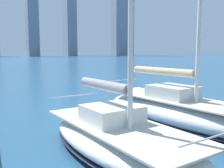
% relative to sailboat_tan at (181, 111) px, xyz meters
% --- Properties ---
extents(city_skyline, '(177.24, 20.61, 45.28)m').
position_rel_sailboat_tan_xyz_m(city_skyline, '(-6.43, -153.08, 16.49)').
color(city_skyline, gray).
rests_on(city_skyline, ground).
extents(sailboat_tan, '(4.12, 9.61, 10.30)m').
position_rel_sailboat_tan_xyz_m(sailboat_tan, '(0.00, 0.00, 0.00)').
color(sailboat_tan, silver).
rests_on(sailboat_tan, ground).
extents(sailboat_grey, '(3.66, 7.38, 11.94)m').
position_rel_sailboat_tan_xyz_m(sailboat_grey, '(4.00, 1.58, -0.06)').
color(sailboat_grey, white).
rests_on(sailboat_grey, ground).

